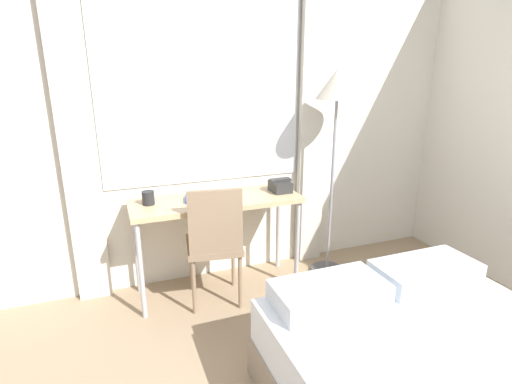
% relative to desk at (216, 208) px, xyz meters
% --- Properties ---
extents(wall_back_with_window, '(4.94, 0.13, 2.70)m').
position_rel_desk_xyz_m(wall_back_with_window, '(0.24, 0.31, 0.65)').
color(wall_back_with_window, silver).
rests_on(wall_back_with_window, ground_plane).
extents(desk, '(1.30, 0.46, 0.78)m').
position_rel_desk_xyz_m(desk, '(0.00, 0.00, 0.00)').
color(desk, tan).
rests_on(desk, ground_plane).
extents(desk_chair, '(0.46, 0.46, 0.95)m').
position_rel_desk_xyz_m(desk_chair, '(-0.08, -0.20, -0.17)').
color(desk_chair, '#8C7259').
rests_on(desk_chair, ground_plane).
extents(standing_lamp, '(0.34, 0.34, 1.74)m').
position_rel_desk_xyz_m(standing_lamp, '(0.98, -0.06, 0.77)').
color(standing_lamp, '#4C4C51').
rests_on(standing_lamp, ground_plane).
extents(telephone, '(0.17, 0.18, 0.11)m').
position_rel_desk_xyz_m(telephone, '(0.54, -0.00, 0.12)').
color(telephone, '#2D2D2D').
rests_on(telephone, desk).
extents(book, '(0.31, 0.23, 0.02)m').
position_rel_desk_xyz_m(book, '(-0.09, 0.01, 0.09)').
color(book, navy).
rests_on(book, desk).
extents(mug, '(0.09, 0.09, 0.10)m').
position_rel_desk_xyz_m(mug, '(-0.50, 0.04, 0.12)').
color(mug, '#262628').
rests_on(mug, desk).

